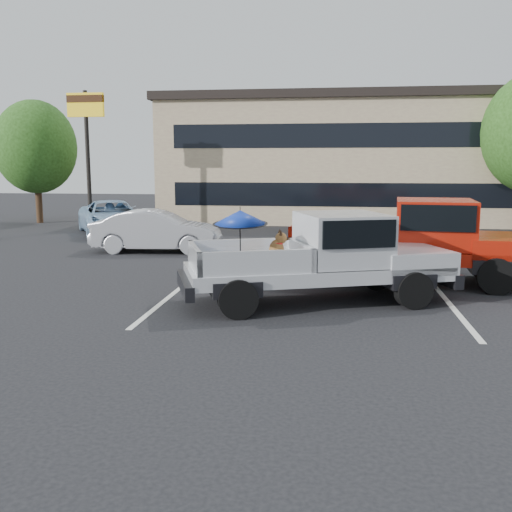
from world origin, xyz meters
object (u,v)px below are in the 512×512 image
object	(u,v)px
tree_back	(431,137)
blue_suv	(112,217)
tree_left	(36,147)
motel_sign	(86,123)
silver_sedan	(157,231)
red_pickup	(426,238)
silver_pickup	(330,253)

from	to	relation	value
tree_back	blue_suv	bearing A→B (deg)	-142.79
tree_left	blue_suv	distance (m)	7.42
motel_sign	silver_sedan	world-z (taller)	motel_sign
motel_sign	blue_suv	xyz separation A→B (m)	(1.40, -1.09, -3.95)
red_pickup	silver_sedan	distance (m)	9.01
tree_back	silver_pickup	world-z (taller)	tree_back
motel_sign	red_pickup	world-z (taller)	motel_sign
tree_back	motel_sign	bearing A→B (deg)	-147.99
red_pickup	tree_back	bearing A→B (deg)	86.64
silver_pickup	silver_sedan	world-z (taller)	silver_pickup
red_pickup	silver_sedan	size ratio (longest dim) A/B	1.51
motel_sign	tree_left	size ratio (longest dim) A/B	1.00
tree_back	red_pickup	size ratio (longest dim) A/B	1.11
silver_sedan	blue_suv	distance (m)	5.59
tree_left	tree_back	distance (m)	21.20
tree_left	blue_suv	xyz separation A→B (m)	(5.40, -4.09, -3.03)
blue_suv	tree_back	bearing A→B (deg)	7.77
tree_back	red_pickup	world-z (taller)	tree_back
motel_sign	red_pickup	distance (m)	16.36
silver_pickup	motel_sign	bearing A→B (deg)	111.69
motel_sign	silver_sedan	distance (m)	8.31
tree_left	tree_back	bearing A→B (deg)	19.29
motel_sign	tree_left	world-z (taller)	tree_left
tree_left	red_pickup	xyz separation A→B (m)	(16.81, -12.54, -2.61)
tree_left	silver_pickup	bearing A→B (deg)	-45.78
tree_back	silver_pickup	bearing A→B (deg)	-104.08
tree_left	silver_sedan	size ratio (longest dim) A/B	1.42
silver_sedan	tree_left	bearing A→B (deg)	41.42
tree_left	blue_suv	size ratio (longest dim) A/B	1.19
silver_pickup	red_pickup	distance (m)	3.30
tree_left	red_pickup	size ratio (longest dim) A/B	0.94
motel_sign	tree_left	distance (m)	5.08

